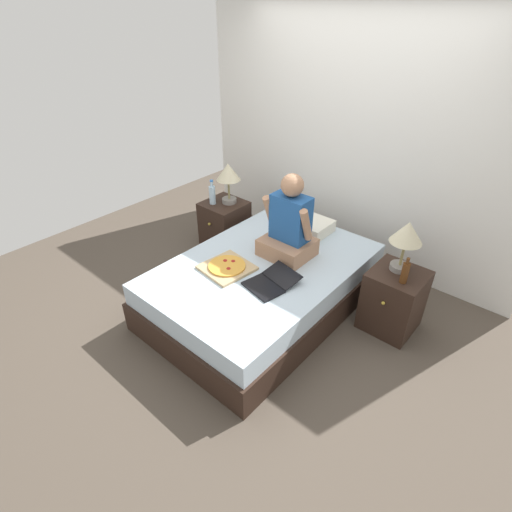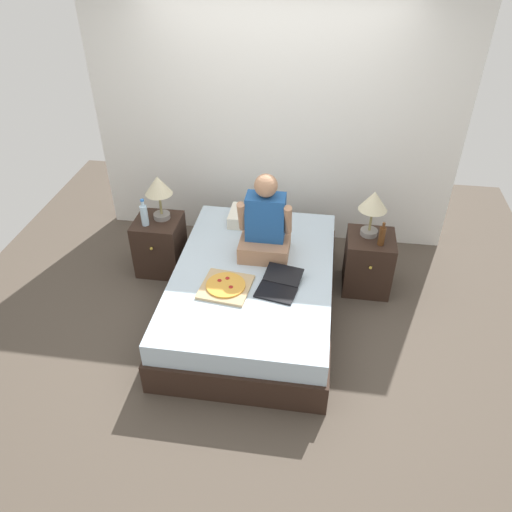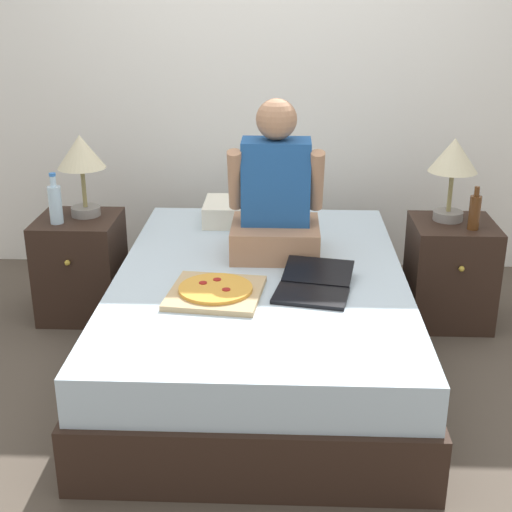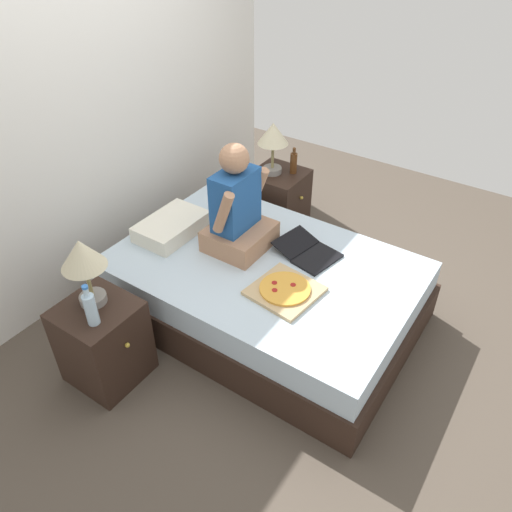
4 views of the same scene
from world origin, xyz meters
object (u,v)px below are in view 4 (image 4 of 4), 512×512
(person_seated, at_px, (237,211))
(laptop, at_px, (310,253))
(pizza_box, at_px, (285,290))
(nightstand_right, at_px, (278,201))
(lamp_on_right_nightstand, at_px, (273,137))
(beer_bottle, at_px, (294,163))
(nightstand_left, at_px, (104,342))
(bed, at_px, (265,289))
(water_bottle, at_px, (91,308))
(lamp_on_left_nightstand, at_px, (83,259))

(person_seated, height_order, laptop, person_seated)
(laptop, relative_size, pizza_box, 1.06)
(person_seated, bearing_deg, nightstand_right, 14.97)
(person_seated, bearing_deg, laptop, -69.94)
(laptop, xyz_separation_m, pizza_box, (-0.43, -0.06, -0.00))
(lamp_on_right_nightstand, distance_m, beer_bottle, 0.29)
(lamp_on_right_nightstand, bearing_deg, nightstand_left, -178.59)
(bed, bearing_deg, pizza_box, -124.33)
(bed, height_order, laptop, laptop)
(nightstand_right, height_order, pizza_box, nightstand_right)
(water_bottle, bearing_deg, person_seated, -8.12)
(water_bottle, height_order, pizza_box, water_bottle)
(water_bottle, bearing_deg, laptop, -25.89)
(lamp_on_left_nightstand, height_order, pizza_box, lamp_on_left_nightstand)
(nightstand_right, relative_size, beer_bottle, 2.49)
(beer_bottle, height_order, person_seated, person_seated)
(lamp_on_left_nightstand, bearing_deg, nightstand_right, -1.42)
(bed, distance_m, lamp_on_left_nightstand, 1.32)
(water_bottle, distance_m, person_seated, 1.19)
(nightstand_right, relative_size, lamp_on_right_nightstand, 1.27)
(lamp_on_left_nightstand, bearing_deg, pizza_box, -46.97)
(nightstand_left, xyz_separation_m, water_bottle, (-0.08, -0.09, 0.40))
(nightstand_left, relative_size, pizza_box, 1.29)
(lamp_on_left_nightstand, relative_size, beer_bottle, 1.96)
(nightstand_left, distance_m, person_seated, 1.23)
(pizza_box, bearing_deg, nightstand_right, 33.54)
(person_seated, bearing_deg, lamp_on_right_nightstand, 18.25)
(lamp_on_left_nightstand, bearing_deg, bed, -30.42)
(bed, relative_size, beer_bottle, 9.12)
(lamp_on_left_nightstand, distance_m, lamp_on_right_nightstand, 1.99)
(lamp_on_right_nightstand, distance_m, laptop, 1.17)
(water_bottle, xyz_separation_m, beer_bottle, (2.21, -0.01, -0.02))
(nightstand_left, height_order, lamp_on_left_nightstand, lamp_on_left_nightstand)
(beer_bottle, relative_size, person_seated, 0.29)
(lamp_on_left_nightstand, xyz_separation_m, person_seated, (1.06, -0.31, -0.13))
(bed, bearing_deg, lamp_on_left_nightstand, 149.58)
(bed, relative_size, laptop, 4.48)
(nightstand_left, relative_size, person_seated, 0.74)
(bed, bearing_deg, laptop, -41.45)
(beer_bottle, bearing_deg, lamp_on_right_nightstand, 123.69)
(lamp_on_right_nightstand, bearing_deg, pizza_box, -144.18)
(pizza_box, bearing_deg, water_bottle, 142.06)
(lamp_on_left_nightstand, bearing_deg, beer_bottle, -4.11)
(person_seated, bearing_deg, lamp_on_left_nightstand, 163.74)
(nightstand_right, xyz_separation_m, beer_bottle, (0.07, -0.10, 0.38))
(nightstand_right, bearing_deg, beer_bottle, -54.99)
(pizza_box, bearing_deg, bed, 55.67)
(beer_bottle, bearing_deg, nightstand_right, 125.01)
(laptop, bearing_deg, lamp_on_right_nightstand, 46.56)
(lamp_on_right_nightstand, relative_size, laptop, 0.96)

